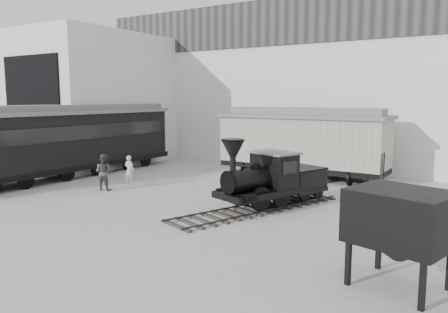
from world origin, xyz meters
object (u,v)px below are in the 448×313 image
Objects in this scene: visitor_a at (129,170)px; coal_hopper at (400,225)px; locomotive at (269,182)px; visitor_b at (104,172)px; boxcar at (302,141)px; passenger_coach at (76,139)px.

coal_hopper is (14.69, -5.92, 0.80)m from visitor_a.
locomotive is at bearing 167.64° from visitor_a.
locomotive reaches higher than coal_hopper.
locomotive reaches higher than visitor_b.
coal_hopper is at bearing -21.59° from locomotive.
boxcar reaches higher than locomotive.
coal_hopper is (14.82, -4.22, 0.67)m from visitor_b.
boxcar reaches higher than visitor_a.
boxcar is 15.11m from coal_hopper.
passenger_coach is 5.28m from visitor_b.
visitor_b is 0.70× the size of coal_hopper.
coal_hopper is (6.18, -5.44, 0.50)m from locomotive.
passenger_coach reaches higher than visitor_b.
boxcar reaches higher than passenger_coach.
boxcar reaches higher than coal_hopper.
locomotive is 4.60× the size of visitor_b.
locomotive is at bearing -76.95° from boxcar.
passenger_coach is 9.23× the size of visitor_a.
locomotive is 0.85× the size of boxcar.
visitor_a is 1.70m from visitor_b.
passenger_coach is at bearing -149.51° from boxcar.
visitor_a is at bearing -107.70° from visitor_b.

